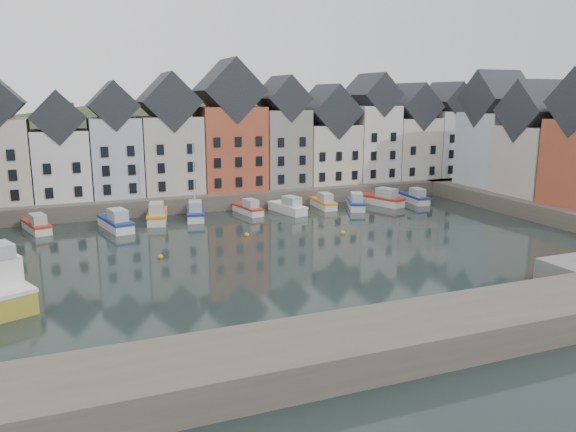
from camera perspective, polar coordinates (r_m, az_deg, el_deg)
ground at (r=54.60m, az=2.38°, el=-3.60°), size 260.00×260.00×0.00m
far_quay at (r=82.01m, az=-6.25°, el=2.39°), size 90.00×16.00×2.00m
right_quay at (r=78.88m, az=26.73°, el=0.76°), size 14.00×54.00×2.00m
near_wall at (r=31.58m, az=2.21°, el=-13.82°), size 50.00×6.00×2.00m
hillside at (r=111.07m, az=-9.68°, el=-5.18°), size 153.60×70.40×64.00m
far_terrace at (r=80.07m, az=-3.75°, el=7.88°), size 72.37×8.16×17.78m
right_terrace at (r=80.57m, az=24.10°, el=6.91°), size 8.30×24.25×16.36m
mooring_buoys at (r=57.96m, az=-3.40°, el=-2.52°), size 20.50×5.50×0.50m
boat_a at (r=68.19m, az=-24.17°, el=-0.88°), size 3.46×6.28×2.31m
boat_b at (r=66.01m, az=-17.07°, el=-0.64°), size 3.63×7.33×2.70m
boat_c at (r=68.93m, az=-13.14°, el=0.10°), size 3.52×7.27×2.68m
boat_d at (r=69.58m, az=-9.40°, el=0.39°), size 3.35×6.88×12.62m
boat_e at (r=71.76m, az=-4.05°, el=0.74°), size 2.74×5.84×2.16m
boat_f at (r=72.08m, az=0.03°, el=0.89°), size 3.33×6.67×2.45m
boat_g at (r=75.65m, az=3.61°, el=1.37°), size 2.18×6.06×2.29m
boat_h at (r=75.55m, az=6.91°, el=1.32°), size 4.25×6.56×2.42m
boat_i at (r=78.38m, az=9.51°, el=1.69°), size 4.32×7.28×2.67m
boat_j at (r=81.06m, az=12.74°, el=1.83°), size 2.51×6.27×2.35m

